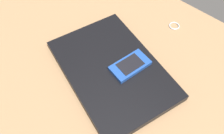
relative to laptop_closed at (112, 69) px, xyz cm
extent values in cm
cube|color=#9E7751|center=(2.11, 4.51, -2.50)|extent=(120.00, 80.00, 3.00)
cube|color=black|center=(0.00, 0.00, 0.00)|extent=(36.51, 29.37, 1.99)
cube|color=#1E479E|center=(-3.17, -3.10, 1.49)|extent=(6.91, 10.49, 0.99)
cube|color=black|center=(-3.17, -3.10, 2.06)|extent=(5.11, 6.66, 0.14)
torus|color=silver|center=(-2.46, -24.20, -0.82)|extent=(3.11, 3.11, 0.36)
camera|label=1|loc=(-21.67, 23.23, 46.62)|focal=36.19mm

